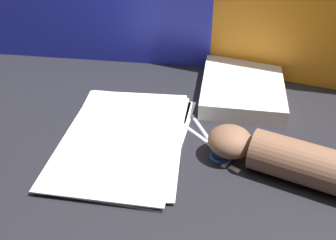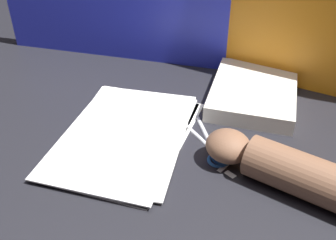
{
  "view_description": "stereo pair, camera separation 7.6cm",
  "coord_description": "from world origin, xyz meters",
  "views": [
    {
      "loc": [
        0.16,
        -0.6,
        0.5
      ],
      "look_at": [
        0.05,
        0.01,
        0.06
      ],
      "focal_mm": 42.0,
      "sensor_mm": 36.0,
      "label": 1
    },
    {
      "loc": [
        0.23,
        -0.58,
        0.5
      ],
      "look_at": [
        0.05,
        0.01,
        0.06
      ],
      "focal_mm": 42.0,
      "sensor_mm": 36.0,
      "label": 2
    }
  ],
  "objects": [
    {
      "name": "paper_scrap_near",
      "position": [
        0.06,
        -0.12,
        0.0
      ],
      "size": [
        0.02,
        0.01,
        0.0
      ],
      "color": "white",
      "rests_on": "ground_plane"
    },
    {
      "name": "paper_stack",
      "position": [
        -0.05,
        0.01,
        0.01
      ],
      "size": [
        0.26,
        0.36,
        0.01
      ],
      "color": "white",
      "rests_on": "ground_plane"
    },
    {
      "name": "ground_plane",
      "position": [
        0.0,
        0.0,
        0.0
      ],
      "size": [
        6.0,
        6.0,
        0.0
      ],
      "primitive_type": "plane",
      "color": "black"
    },
    {
      "name": "paper_scrap_far",
      "position": [
        0.16,
        -0.03,
        0.0
      ],
      "size": [
        0.02,
        0.03,
        0.0
      ],
      "color": "white",
      "rests_on": "ground_plane"
    },
    {
      "name": "hand_forearm",
      "position": [
        0.27,
        -0.04,
        0.04
      ],
      "size": [
        0.29,
        0.16,
        0.08
      ],
      "color": "brown",
      "rests_on": "ground_plane"
    },
    {
      "name": "scissors",
      "position": [
        0.13,
        0.02,
        0.0
      ],
      "size": [
        0.14,
        0.16,
        0.01
      ],
      "color": "silver",
      "rests_on": "ground_plane"
    },
    {
      "name": "book_closed",
      "position": [
        0.19,
        0.23,
        0.02
      ],
      "size": [
        0.2,
        0.26,
        0.04
      ],
      "color": "silver",
      "rests_on": "ground_plane"
    },
    {
      "name": "paper_scrap_mid",
      "position": [
        0.18,
        -0.04,
        0.0
      ],
      "size": [
        0.02,
        0.02,
        0.0
      ],
      "color": "white",
      "rests_on": "ground_plane"
    }
  ]
}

